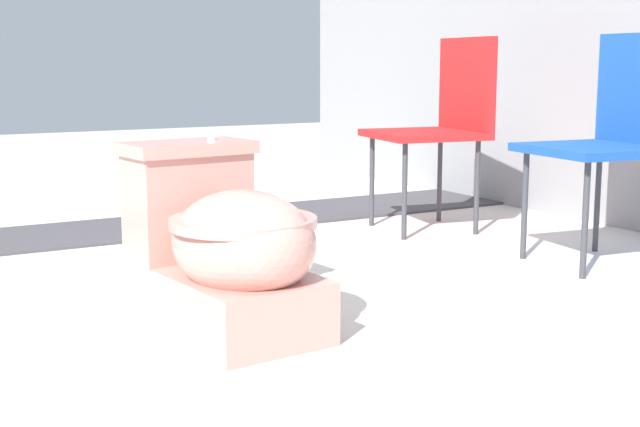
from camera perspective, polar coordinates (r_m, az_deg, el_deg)
The scene contains 5 objects.
ground_plane at distance 2.60m, azimuth -12.13°, elevation -6.91°, with size 14.00×14.00×0.00m, color beige.
gravel_strip at distance 4.02m, azimuth -11.40°, elevation -0.89°, with size 0.56×8.00×0.01m, color #423F44.
toilet at distance 2.44m, azimuth -6.06°, elevation -2.44°, with size 0.66×0.43×0.52m.
folding_chair_left at distance 3.93m, azimuth 8.00°, elevation 6.41°, with size 0.51×0.51×0.83m.
folding_chair_middle at distance 3.41m, azimuth 18.54°, elevation 5.50°, with size 0.49×0.49×0.83m.
Camera 1 is at (2.38, -0.74, 0.73)m, focal length 50.00 mm.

